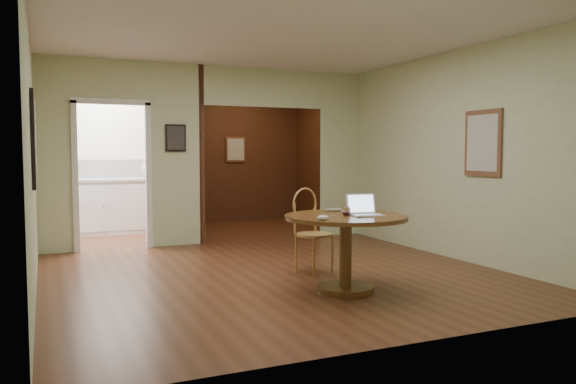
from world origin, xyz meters
name	(u,v)px	position (x,y,z in m)	size (l,w,h in m)	color
floor	(278,275)	(0.00, 0.00, 0.00)	(5.00, 5.00, 0.00)	#4E2816
room_shell	(176,159)	(-0.47, 3.10, 1.29)	(5.20, 7.50, 5.00)	silver
dining_table	(346,235)	(0.34, -0.93, 0.56)	(1.22, 1.22, 0.76)	brown
chair	(310,225)	(0.41, 0.01, 0.54)	(0.52, 0.52, 0.98)	#AF853E
open_laptop	(364,209)	(0.50, -1.02, 0.82)	(0.33, 0.30, 0.21)	white
closed_laptop	(342,210)	(0.48, -0.61, 0.78)	(0.37, 0.24, 0.03)	#ACACB0
mouse	(323,218)	(-0.06, -1.21, 0.79)	(0.11, 0.06, 0.05)	white
wine_glass	(346,211)	(0.32, -0.97, 0.81)	(0.09, 0.09, 0.10)	white
pen	(361,217)	(0.39, -1.15, 0.77)	(0.01, 0.01, 0.14)	#0C0F55
kitchen_cabinet	(111,206)	(-1.35, 4.20, 0.47)	(2.06, 0.60, 0.94)	white
grocery_bag	(151,168)	(-0.66, 4.20, 1.11)	(0.34, 0.29, 0.34)	#CAB594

